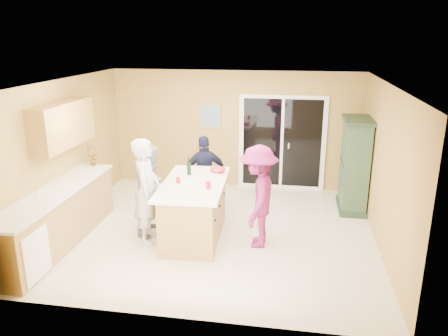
% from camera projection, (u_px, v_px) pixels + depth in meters
% --- Properties ---
extents(floor, '(5.50, 5.50, 0.00)m').
position_uv_depth(floor, '(215.00, 231.00, 7.73)').
color(floor, '#F0E6CF').
rests_on(floor, ground).
extents(ceiling, '(5.50, 5.00, 0.10)m').
position_uv_depth(ceiling, '(214.00, 83.00, 6.96)').
color(ceiling, silver).
rests_on(ceiling, wall_back).
extents(wall_back, '(5.50, 0.10, 2.60)m').
position_uv_depth(wall_back, '(235.00, 130.00, 9.70)').
color(wall_back, '#EAC460').
rests_on(wall_back, ground).
extents(wall_front, '(5.50, 0.10, 2.60)m').
position_uv_depth(wall_front, '(174.00, 221.00, 4.99)').
color(wall_front, '#EAC460').
rests_on(wall_front, ground).
extents(wall_left, '(0.10, 5.00, 2.60)m').
position_uv_depth(wall_left, '(63.00, 154.00, 7.77)').
color(wall_left, '#EAC460').
rests_on(wall_left, ground).
extents(wall_right, '(0.10, 5.00, 2.60)m').
position_uv_depth(wall_right, '(384.00, 169.00, 6.92)').
color(wall_right, '#EAC460').
rests_on(wall_right, ground).
extents(left_cabinet_run, '(0.65, 3.05, 1.24)m').
position_uv_depth(left_cabinet_run, '(52.00, 222.00, 6.98)').
color(left_cabinet_run, '#AC8443').
rests_on(left_cabinet_run, floor).
extents(upper_cabinets, '(0.35, 1.60, 0.75)m').
position_uv_depth(upper_cabinets, '(63.00, 125.00, 7.39)').
color(upper_cabinets, '#AC8443').
rests_on(upper_cabinets, wall_left).
extents(sliding_door, '(1.90, 0.07, 2.10)m').
position_uv_depth(sliding_door, '(282.00, 143.00, 9.58)').
color(sliding_door, white).
rests_on(sliding_door, floor).
extents(framed_picture, '(0.46, 0.04, 0.56)m').
position_uv_depth(framed_picture, '(210.00, 116.00, 9.68)').
color(framed_picture, tan).
rests_on(framed_picture, wall_back).
extents(kitchen_island, '(1.11, 1.93, 0.99)m').
position_uv_depth(kitchen_island, '(194.00, 212.00, 7.38)').
color(kitchen_island, '#AC8443').
rests_on(kitchen_island, floor).
extents(green_hutch, '(0.53, 1.00, 1.83)m').
position_uv_depth(green_hutch, '(354.00, 166.00, 8.45)').
color(green_hutch, '#223726').
rests_on(green_hutch, floor).
extents(woman_white, '(0.52, 0.70, 1.77)m').
position_uv_depth(woman_white, '(147.00, 191.00, 7.12)').
color(woman_white, silver).
rests_on(woman_white, floor).
extents(woman_grey, '(0.65, 0.81, 1.59)m').
position_uv_depth(woman_grey, '(152.00, 189.00, 7.52)').
color(woman_grey, '#949496').
rests_on(woman_grey, floor).
extents(woman_navy, '(0.95, 0.66, 1.50)m').
position_uv_depth(woman_navy, '(205.00, 174.00, 8.47)').
color(woman_navy, '#181936').
rests_on(woman_navy, floor).
extents(woman_magenta, '(0.67, 1.11, 1.68)m').
position_uv_depth(woman_magenta, '(258.00, 197.00, 7.01)').
color(woman_magenta, '#891E65').
rests_on(woman_magenta, floor).
extents(serving_bowl, '(0.35, 0.35, 0.07)m').
position_uv_depth(serving_bowl, '(218.00, 170.00, 7.75)').
color(serving_bowl, '#B0131D').
rests_on(serving_bowl, kitchen_island).
extents(tulip_vase, '(0.25, 0.20, 0.42)m').
position_uv_depth(tulip_vase, '(92.00, 155.00, 8.27)').
color(tulip_vase, '#B12611').
rests_on(tulip_vase, left_cabinet_run).
extents(tumbler_near, '(0.08, 0.08, 0.10)m').
position_uv_depth(tumbler_near, '(178.00, 180.00, 7.18)').
color(tumbler_near, '#B0131D').
rests_on(tumbler_near, kitchen_island).
extents(tumbler_far, '(0.08, 0.08, 0.11)m').
position_uv_depth(tumbler_far, '(208.00, 185.00, 6.93)').
color(tumbler_far, '#B0131D').
rests_on(tumbler_far, kitchen_island).
extents(wine_bottle, '(0.07, 0.07, 0.32)m').
position_uv_depth(wine_bottle, '(189.00, 168.00, 7.59)').
color(wine_bottle, black).
rests_on(wine_bottle, kitchen_island).
extents(white_plate, '(0.29, 0.29, 0.02)m').
position_uv_depth(white_plate, '(215.00, 171.00, 7.78)').
color(white_plate, silver).
rests_on(white_plate, kitchen_island).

